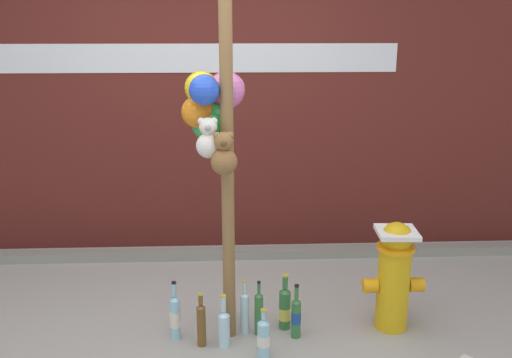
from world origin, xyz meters
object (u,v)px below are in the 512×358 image
Objects in this scene: bottle_2 at (224,327)px; bottle_6 at (228,301)px; bottle_4 at (259,313)px; bottle_5 at (285,308)px; bottle_7 at (263,338)px; bottle_8 at (296,317)px; memorial_post at (216,92)px; fire_hydrant at (394,273)px; bottle_1 at (175,317)px; bottle_0 at (201,323)px; bottle_3 at (245,311)px.

bottle_6 reaches higher than bottle_2.
bottle_5 is at bearing 21.46° from bottle_4.
bottle_7 is 0.87× the size of bottle_8.
bottle_5 is at bearing 1.19° from memorial_post.
fire_hydrant is at bearing 9.25° from bottle_2.
bottle_1 is at bearing 178.57° from bottle_8.
fire_hydrant is 0.92m from bottle_4.
bottle_0 is 0.58m from bottle_5.
memorial_post is 7.14× the size of bottle_8.
memorial_post is at bearing 166.48° from bottle_3.
bottle_2 is 0.45m from bottle_5.
bottle_0 is 0.20m from bottle_1.
fire_hydrant is at bearing 3.15° from bottle_1.
bottle_7 is 0.31m from bottle_8.
bottle_2 is 0.31m from bottle_6.
bottle_3 is 1.00× the size of bottle_4.
bottle_7 is at bearing -115.96° from bottle_5.
bottle_6 is at bearing 153.21° from bottle_8.
bottle_1 is 1.13× the size of bottle_2.
bottle_7 is at bearing -63.53° from bottle_6.
bottle_0 is at bearing -172.27° from fire_hydrant.
fire_hydrant is at bearing -1.30° from bottle_5.
fire_hydrant is 2.31× the size of bottle_7.
bottle_7 is (0.22, -0.44, -0.02)m from bottle_6.
bottle_0 is at bearing -153.24° from bottle_3.
memorial_post is at bearing 16.56° from bottle_1.
fire_hydrant reaches higher than bottle_2.
bottle_2 is at bearing -131.95° from bottle_3.
memorial_post reaches higher than bottle_0.
bottle_4 is 1.02× the size of bottle_8.
bottle_0 is at bearing -162.26° from bottle_4.
bottle_0 is at bearing -161.04° from bottle_5.
bottle_5 is 1.21× the size of bottle_7.
bottle_4 is at bearing -158.54° from bottle_5.
bottle_1 reaches higher than bottle_6.
bottle_0 is 0.93× the size of bottle_5.
bottle_7 is (-0.16, -0.33, -0.02)m from bottle_5.
bottle_2 is 0.28m from bottle_7.
bottle_2 is 0.20m from bottle_3.
bottle_5 is (0.72, 0.10, -0.01)m from bottle_1.
bottle_3 is 1.17× the size of bottle_7.
bottle_3 reaches higher than bottle_0.
bottle_7 is at bearing -160.34° from fire_hydrant.
bottle_5 is at bearing 10.03° from bottle_3.
bottle_4 is (-0.89, -0.05, -0.24)m from fire_hydrant.
bottle_6 is (-0.20, 0.18, -0.01)m from bottle_4.
bottle_8 is at bearing -10.72° from bottle_4.
bottle_3 reaches higher than bottle_2.
bottle_6 is at bearing 125.42° from bottle_3.
bottle_1 reaches higher than bottle_5.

